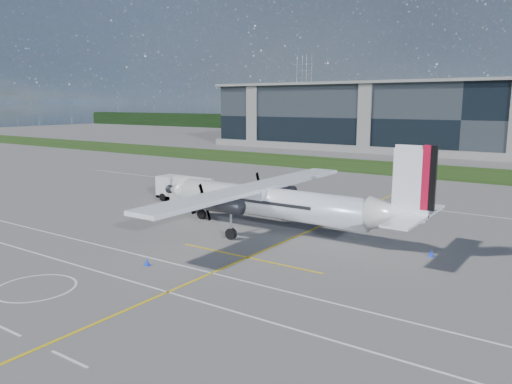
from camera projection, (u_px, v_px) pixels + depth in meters
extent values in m
plane|color=#5F5D5A|center=(410.00, 177.00, 74.47)|extent=(400.00, 400.00, 0.00)
cube|color=#1E380F|center=(426.00, 171.00, 80.94)|extent=(400.00, 18.00, 0.04)
cube|color=black|center=(472.00, 119.00, 105.54)|extent=(120.00, 20.00, 15.00)
cube|color=yellow|center=(343.00, 216.00, 48.49)|extent=(0.20, 70.00, 0.01)
cube|color=white|center=(133.00, 282.00, 30.73)|extent=(90.00, 0.15, 0.01)
imported|color=#F25907|center=(234.00, 200.00, 50.69)|extent=(0.79, 0.99, 2.17)
cone|color=#0D31EC|center=(318.00, 201.00, 54.97)|extent=(0.36, 0.36, 0.50)
cone|color=#0D31EC|center=(156.00, 215.00, 47.73)|extent=(0.36, 0.36, 0.50)
cone|color=#0D31EC|center=(193.00, 210.00, 50.29)|extent=(0.36, 0.36, 0.50)
cone|color=#0D31EC|center=(431.00, 253.00, 35.81)|extent=(0.36, 0.36, 0.50)
cone|color=#0D31EC|center=(147.00, 262.00, 33.78)|extent=(0.36, 0.36, 0.50)
cone|color=#0D31EC|center=(171.00, 209.00, 50.36)|extent=(0.36, 0.36, 0.50)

